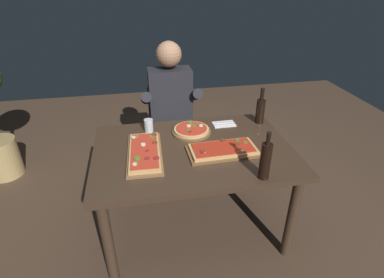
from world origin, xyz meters
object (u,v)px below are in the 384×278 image
at_px(oil_bottle_amber, 265,160).
at_px(dining_table, 193,160).
at_px(pizza_rectangular_front, 223,150).
at_px(pizza_round_far, 191,130).
at_px(wine_bottle_dark, 260,110).
at_px(pizza_rectangular_left, 145,152).
at_px(diner_chair, 171,127).
at_px(seated_diner, 171,108).
at_px(tumbler_near_camera, 149,126).

bearing_deg(oil_bottle_amber, dining_table, 130.53).
xyz_separation_m(pizza_rectangular_front, pizza_round_far, (-0.16, 0.33, 0.00)).
bearing_deg(wine_bottle_dark, pizza_round_far, -172.72).
bearing_deg(pizza_rectangular_left, diner_chair, 72.35).
height_order(wine_bottle_dark, seated_diner, seated_diner).
distance_m(pizza_rectangular_left, diner_chair, 0.96).
relative_size(oil_bottle_amber, seated_diner, 0.24).
height_order(pizza_rectangular_left, diner_chair, diner_chair).
bearing_deg(pizza_rectangular_front, pizza_round_far, 116.30).
relative_size(pizza_rectangular_front, pizza_round_far, 1.65).
height_order(wine_bottle_dark, oil_bottle_amber, oil_bottle_amber).
bearing_deg(pizza_rectangular_left, dining_table, 3.65).
height_order(dining_table, diner_chair, diner_chair).
xyz_separation_m(dining_table, pizza_round_far, (0.03, 0.24, 0.12)).
xyz_separation_m(dining_table, pizza_rectangular_front, (0.19, -0.09, 0.11)).
bearing_deg(oil_bottle_amber, wine_bottle_dark, 70.27).
bearing_deg(pizza_round_far, dining_table, -97.52).
height_order(oil_bottle_amber, diner_chair, oil_bottle_amber).
height_order(dining_table, pizza_round_far, pizza_round_far).
distance_m(wine_bottle_dark, tumbler_near_camera, 0.91).
bearing_deg(dining_table, oil_bottle_amber, -49.47).
relative_size(dining_table, oil_bottle_amber, 4.46).
distance_m(pizza_rectangular_front, oil_bottle_amber, 0.38).
relative_size(diner_chair, seated_diner, 0.65).
bearing_deg(seated_diner, pizza_rectangular_front, -72.72).
distance_m(dining_table, pizza_rectangular_left, 0.36).
relative_size(pizza_rectangular_left, wine_bottle_dark, 1.85).
relative_size(pizza_rectangular_front, seated_diner, 0.37).
bearing_deg(pizza_rectangular_front, oil_bottle_amber, -63.60).
distance_m(tumbler_near_camera, seated_diner, 0.48).
bearing_deg(tumbler_near_camera, wine_bottle_dark, -0.52).
bearing_deg(pizza_rectangular_front, tumbler_near_camera, 139.82).
height_order(dining_table, pizza_rectangular_front, pizza_rectangular_front).
xyz_separation_m(pizza_round_far, diner_chair, (-0.10, 0.62, -0.27)).
xyz_separation_m(tumbler_near_camera, diner_chair, (0.23, 0.53, -0.30)).
bearing_deg(pizza_round_far, wine_bottle_dark, 7.28).
bearing_deg(oil_bottle_amber, pizza_rectangular_left, 150.59).
height_order(pizza_rectangular_front, wine_bottle_dark, wine_bottle_dark).
distance_m(pizza_rectangular_front, pizza_round_far, 0.36).
xyz_separation_m(pizza_rectangular_front, oil_bottle_amber, (0.16, -0.33, 0.11)).
bearing_deg(pizza_round_far, tumbler_near_camera, 165.62).
bearing_deg(tumbler_near_camera, pizza_round_far, -14.38).
relative_size(dining_table, wine_bottle_dark, 4.71).
bearing_deg(dining_table, pizza_rectangular_front, -24.64).
bearing_deg(tumbler_near_camera, oil_bottle_amber, -48.69).
relative_size(oil_bottle_amber, diner_chair, 0.36).
xyz_separation_m(dining_table, wine_bottle_dark, (0.62, 0.31, 0.21)).
relative_size(wine_bottle_dark, diner_chair, 0.34).
bearing_deg(wine_bottle_dark, tumbler_near_camera, 179.48).
bearing_deg(diner_chair, seated_diner, -90.00).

